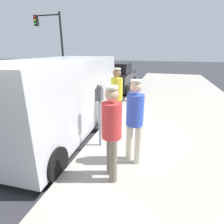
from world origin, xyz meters
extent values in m
plane|color=#2D2D33|center=(0.00, 0.00, 0.00)|extent=(80.00, 80.00, 0.00)
cube|color=#9E998E|center=(3.50, 0.00, 0.07)|extent=(5.00, 32.00, 0.15)
cylinder|color=gray|center=(1.35, 0.94, 0.72)|extent=(0.07, 0.07, 1.15)
cube|color=#4C4C51|center=(1.35, 0.94, 1.44)|extent=(0.14, 0.18, 0.28)
sphere|color=#47474C|center=(1.35, 0.94, 1.61)|extent=(0.12, 0.12, 0.12)
cylinder|color=#726656|center=(2.00, -0.20, 0.56)|extent=(0.14, 0.14, 0.82)
cylinder|color=#726656|center=(1.89, -0.01, 0.56)|extent=(0.14, 0.14, 0.82)
cylinder|color=red|center=(1.95, -0.11, 1.28)|extent=(0.34, 0.34, 0.62)
sphere|color=tan|center=(1.95, -0.11, 1.73)|extent=(0.22, 0.22, 0.22)
cylinder|color=silver|center=(1.95, -0.11, 1.84)|extent=(0.21, 0.21, 0.04)
cylinder|color=#4C608C|center=(1.45, 2.27, 0.57)|extent=(0.14, 0.14, 0.85)
cylinder|color=#4C608C|center=(1.43, 2.05, 0.57)|extent=(0.14, 0.14, 0.85)
cylinder|color=yellow|center=(1.44, 2.16, 1.32)|extent=(0.34, 0.34, 0.64)
sphere|color=#8C6647|center=(1.44, 2.16, 1.78)|extent=(0.23, 0.23, 0.23)
cylinder|color=silver|center=(1.44, 2.16, 1.89)|extent=(0.22, 0.22, 0.04)
cylinder|color=beige|center=(2.34, 0.47, 0.56)|extent=(0.14, 0.14, 0.83)
cylinder|color=beige|center=(2.14, 0.56, 0.56)|extent=(0.14, 0.14, 0.83)
cylinder|color=blue|center=(2.24, 0.52, 1.29)|extent=(0.34, 0.34, 0.62)
sphere|color=beige|center=(2.24, 0.52, 1.74)|extent=(0.22, 0.22, 0.22)
cylinder|color=silver|center=(2.24, 0.52, 1.85)|extent=(0.21, 0.21, 0.04)
cube|color=#BCBCC1|center=(-0.15, 1.71, 1.17)|extent=(2.20, 5.27, 1.96)
cube|color=black|center=(-0.24, 4.16, 1.56)|extent=(1.84, 0.15, 0.88)
cylinder|color=black|center=(-1.18, 3.72, 0.34)|extent=(0.25, 0.69, 0.68)
cylinder|color=black|center=(0.72, 3.80, 0.34)|extent=(0.25, 0.69, 0.68)
cylinder|color=black|center=(0.88, -0.30, 0.34)|extent=(0.25, 0.69, 0.68)
cube|color=black|center=(-0.16, 8.33, 0.61)|extent=(1.94, 4.45, 0.89)
cube|color=black|center=(-0.16, 8.11, 1.35)|extent=(1.66, 2.02, 0.60)
cylinder|color=black|center=(-1.07, 9.96, 0.30)|extent=(0.24, 0.61, 0.60)
cylinder|color=black|center=(0.65, 10.00, 0.30)|extent=(0.24, 0.61, 0.60)
cylinder|color=black|center=(-0.98, 6.66, 0.30)|extent=(0.24, 0.61, 0.60)
cylinder|color=black|center=(0.74, 6.70, 0.30)|extent=(0.24, 0.61, 0.60)
cylinder|color=black|center=(-5.58, 11.12, 2.60)|extent=(0.16, 0.16, 5.20)
cylinder|color=black|center=(-6.78, 11.12, 5.00)|extent=(2.40, 0.10, 0.10)
cube|color=black|center=(-7.78, 11.12, 4.65)|extent=(0.24, 0.32, 0.80)
sphere|color=red|center=(-7.78, 10.95, 4.90)|extent=(0.17, 0.17, 0.17)
sphere|color=yellow|center=(-7.78, 10.95, 4.65)|extent=(0.17, 0.17, 0.17)
sphere|color=green|center=(-7.78, 10.95, 4.40)|extent=(0.17, 0.17, 0.17)
cylinder|color=red|center=(1.45, 5.25, 0.50)|extent=(0.24, 0.24, 0.70)
sphere|color=red|center=(1.45, 5.25, 0.91)|extent=(0.20, 0.20, 0.20)
camera|label=1|loc=(2.73, -2.76, 2.39)|focal=28.69mm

